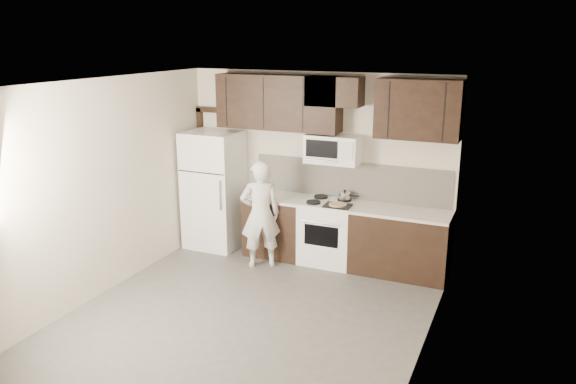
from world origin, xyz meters
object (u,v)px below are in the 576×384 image
Objects in this scene: stove at (328,232)px; person at (260,214)px; microwave at (333,149)px; refrigerator at (214,190)px.

person is at bearing -148.34° from stove.
person reaches higher than stove.
microwave is 1.37m from person.
person is at bearing -142.83° from microwave.
refrigerator reaches higher than person.
microwave reaches higher than refrigerator.
stove is 1.24× the size of microwave.
microwave is 0.42× the size of refrigerator.
stove is at bearing -89.90° from microwave.
stove is 1.90m from refrigerator.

